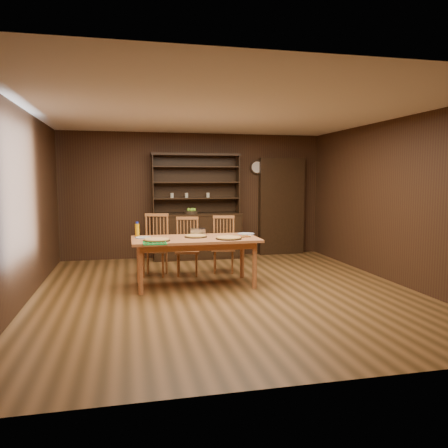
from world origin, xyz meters
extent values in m
plane|color=brown|center=(0.00, 0.00, 0.00)|extent=(6.00, 6.00, 0.00)
plane|color=white|center=(0.00, 0.00, 2.60)|extent=(6.00, 6.00, 0.00)
plane|color=#342110|center=(0.00, 3.00, 1.30)|extent=(5.50, 0.00, 5.50)
plane|color=#342110|center=(0.00, -3.00, 1.30)|extent=(5.50, 0.00, 5.50)
plane|color=#342110|center=(-2.75, 0.00, 1.30)|extent=(0.00, 6.00, 6.00)
plane|color=#342110|center=(2.75, 0.00, 1.30)|extent=(0.00, 6.00, 6.00)
cube|color=black|center=(0.00, 2.74, 0.45)|extent=(1.80, 0.50, 0.90)
cube|color=black|center=(0.00, 2.74, 0.92)|extent=(1.84, 0.52, 0.04)
cube|color=black|center=(0.00, 2.97, 1.55)|extent=(1.80, 0.02, 1.20)
cube|color=black|center=(-0.89, 2.82, 1.55)|extent=(0.02, 0.32, 1.20)
cube|color=black|center=(0.89, 2.82, 1.55)|extent=(0.02, 0.32, 1.20)
cube|color=black|center=(0.00, 2.82, 2.15)|extent=(1.84, 0.34, 0.05)
cylinder|color=#B1AE96|center=(-0.50, 2.82, 1.31)|extent=(0.07, 0.07, 0.10)
cylinder|color=#B1AE96|center=(-0.20, 2.82, 1.31)|extent=(0.07, 0.07, 0.10)
cube|color=black|center=(1.90, 2.90, 1.05)|extent=(1.00, 0.18, 2.10)
cylinder|color=black|center=(1.35, 2.96, 1.90)|extent=(0.30, 0.04, 0.30)
cylinder|color=beige|center=(1.35, 2.94, 1.90)|extent=(0.24, 0.01, 0.24)
cube|color=#C77B45|center=(-0.39, 0.44, 0.73)|extent=(1.93, 0.96, 0.04)
cylinder|color=#C77B45|center=(-1.24, 0.08, 0.35)|extent=(0.07, 0.07, 0.71)
cylinder|color=#C77B45|center=(-1.24, 0.81, 0.35)|extent=(0.07, 0.07, 0.71)
cylinder|color=#C77B45|center=(0.46, 0.08, 0.35)|extent=(0.07, 0.07, 0.71)
cylinder|color=#C77B45|center=(0.46, 0.81, 0.35)|extent=(0.07, 0.07, 0.71)
cube|color=#B8753F|center=(-0.95, 1.29, 0.44)|extent=(0.53, 0.52, 0.04)
cylinder|color=#B8753F|center=(-1.16, 1.19, 0.21)|extent=(0.04, 0.04, 0.42)
cylinder|color=#B8753F|center=(-1.07, 1.48, 0.21)|extent=(0.04, 0.04, 0.42)
cylinder|color=#B8753F|center=(-0.84, 1.10, 0.21)|extent=(0.04, 0.04, 0.42)
cylinder|color=#B8753F|center=(-0.75, 1.39, 0.21)|extent=(0.04, 0.04, 0.42)
cube|color=#B8753F|center=(-0.91, 1.46, 1.03)|extent=(0.41, 0.15, 0.05)
cube|color=#B8753F|center=(-0.41, 1.21, 0.42)|extent=(0.46, 0.45, 0.04)
cylinder|color=#B8753F|center=(-0.59, 1.09, 0.20)|extent=(0.03, 0.03, 0.40)
cylinder|color=#B8753F|center=(-0.54, 1.38, 0.20)|extent=(0.03, 0.03, 0.40)
cylinder|color=#B8753F|center=(-0.28, 1.04, 0.20)|extent=(0.03, 0.03, 0.40)
cylinder|color=#B8753F|center=(-0.23, 1.33, 0.20)|extent=(0.03, 0.03, 0.40)
cube|color=#B8753F|center=(-0.38, 1.37, 0.97)|extent=(0.39, 0.10, 0.05)
cube|color=#B8753F|center=(0.25, 1.30, 0.42)|extent=(0.49, 0.47, 0.04)
cylinder|color=#B8753F|center=(0.06, 1.19, 0.20)|extent=(0.03, 0.03, 0.40)
cylinder|color=#B8753F|center=(0.13, 1.48, 0.20)|extent=(0.03, 0.03, 0.40)
cylinder|color=#B8753F|center=(0.37, 1.12, 0.20)|extent=(0.03, 0.03, 0.40)
cylinder|color=#B8753F|center=(0.43, 1.40, 0.20)|extent=(0.03, 0.03, 0.40)
cube|color=#B8753F|center=(0.29, 1.46, 0.97)|extent=(0.39, 0.12, 0.05)
cylinder|color=black|center=(-0.99, 0.24, 0.76)|extent=(0.40, 0.40, 0.01)
cylinder|color=tan|center=(-0.99, 0.24, 0.77)|extent=(0.37, 0.37, 0.02)
torus|color=gold|center=(-0.99, 0.24, 0.77)|extent=(0.37, 0.37, 0.03)
cylinder|color=black|center=(0.09, 0.21, 0.76)|extent=(0.40, 0.40, 0.01)
cylinder|color=tan|center=(0.09, 0.21, 0.77)|extent=(0.37, 0.37, 0.02)
torus|color=gold|center=(0.09, 0.21, 0.77)|extent=(0.37, 0.37, 0.03)
cylinder|color=black|center=(-0.37, 0.52, 0.76)|extent=(0.35, 0.35, 0.01)
cylinder|color=tan|center=(-0.37, 0.52, 0.77)|extent=(0.32, 0.32, 0.02)
torus|color=gold|center=(-0.37, 0.52, 0.77)|extent=(0.33, 0.33, 0.03)
cylinder|color=white|center=(-1.17, 0.59, 0.76)|extent=(0.24, 0.24, 0.01)
torus|color=#2E468A|center=(-1.17, 0.59, 0.76)|extent=(0.25, 0.25, 0.01)
cylinder|color=white|center=(0.49, 0.69, 0.76)|extent=(0.28, 0.28, 0.01)
torus|color=#2E468A|center=(0.49, 0.69, 0.76)|extent=(0.28, 0.28, 0.01)
cube|color=white|center=(-0.29, 0.83, 0.80)|extent=(0.26, 0.20, 0.10)
cylinder|color=#E89F0C|center=(-1.26, 0.77, 0.85)|extent=(0.07, 0.07, 0.20)
cylinder|color=#122396|center=(-1.26, 0.77, 0.97)|extent=(0.04, 0.04, 0.03)
cube|color=red|center=(0.35, 0.42, 0.76)|extent=(0.24, 0.24, 0.02)
cube|color=red|center=(0.30, 0.43, 0.76)|extent=(0.30, 0.30, 0.02)
cylinder|color=black|center=(-0.13, 2.69, 0.97)|extent=(0.29, 0.29, 0.06)
sphere|color=#86CE37|center=(-0.18, 2.69, 1.02)|extent=(0.08, 0.08, 0.08)
sphere|color=#86CE37|center=(-0.10, 2.72, 1.02)|extent=(0.08, 0.08, 0.08)
sphere|color=#86CE37|center=(-0.13, 2.64, 1.02)|extent=(0.08, 0.08, 0.08)
sphere|color=#86CE37|center=(-0.07, 2.67, 1.02)|extent=(0.08, 0.08, 0.08)
camera|label=1|loc=(-1.40, -6.15, 1.66)|focal=35.00mm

